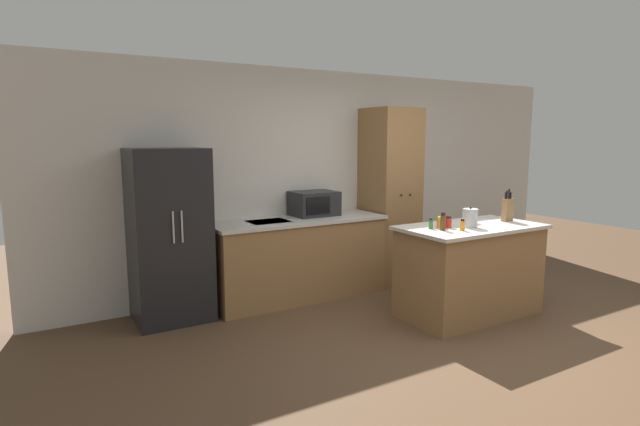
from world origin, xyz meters
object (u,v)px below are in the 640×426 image
object	(u,v)px
spice_bottle_short_red	(447,221)
pantry_cabinet	(390,196)
kettle	(470,218)
spice_bottle_orange_cap	(448,222)
microwave	(314,203)
knife_block	(508,209)
spice_bottle_tall_dark	(462,225)
spice_bottle_green_herb	(443,222)
spice_bottle_pale_salt	(431,224)
spice_bottle_amber_oil	(440,223)
refrigerator	(169,236)

from	to	relation	value
spice_bottle_short_red	pantry_cabinet	bearing A→B (deg)	75.97
kettle	spice_bottle_orange_cap	bearing A→B (deg)	156.39
spice_bottle_orange_cap	kettle	distance (m)	0.22
microwave	knife_block	xyz separation A→B (m)	(1.48, -1.52, 0.01)
pantry_cabinet	spice_bottle_tall_dark	world-z (taller)	pantry_cabinet
spice_bottle_green_herb	spice_bottle_pale_salt	xyz separation A→B (m)	(-0.04, 0.12, -0.03)
spice_bottle_green_herb	kettle	xyz separation A→B (m)	(0.35, -0.02, 0.01)
spice_bottle_amber_oil	kettle	bearing A→B (deg)	-24.47
refrigerator	spice_bottle_tall_dark	distance (m)	2.84
spice_bottle_green_herb	refrigerator	bearing A→B (deg)	146.27
pantry_cabinet	spice_bottle_tall_dark	xyz separation A→B (m)	(-0.39, -1.59, -0.10)
microwave	refrigerator	bearing A→B (deg)	-176.96
pantry_cabinet	knife_block	distance (m)	1.50
spice_bottle_amber_oil	spice_bottle_short_red	bearing A→B (deg)	18.33
spice_bottle_tall_dark	refrigerator	bearing A→B (deg)	146.17
spice_bottle_tall_dark	microwave	bearing A→B (deg)	111.66
spice_bottle_short_red	spice_bottle_amber_oil	distance (m)	0.14
microwave	spice_bottle_orange_cap	world-z (taller)	microwave
knife_block	kettle	bearing A→B (deg)	-174.25
spice_bottle_tall_dark	spice_bottle_pale_salt	world-z (taller)	spice_bottle_tall_dark
spice_bottle_green_herb	kettle	bearing A→B (deg)	-2.49
pantry_cabinet	spice_bottle_short_red	bearing A→B (deg)	-104.03
pantry_cabinet	spice_bottle_pale_salt	bearing A→B (deg)	-113.04
microwave	spice_bottle_tall_dark	world-z (taller)	microwave
knife_block	kettle	world-z (taller)	knife_block
pantry_cabinet	kettle	xyz separation A→B (m)	(-0.19, -1.50, -0.06)
spice_bottle_amber_oil	pantry_cabinet	bearing A→B (deg)	71.17
refrigerator	microwave	distance (m)	1.71
spice_bottle_short_red	kettle	bearing A→B (deg)	-50.56
microwave	kettle	world-z (taller)	microwave
microwave	spice_bottle_short_red	bearing A→B (deg)	-62.91
spice_bottle_green_herb	spice_bottle_pale_salt	world-z (taller)	spice_bottle_green_herb
spice_bottle_tall_dark	spice_bottle_orange_cap	bearing A→B (deg)	91.19
microwave	spice_bottle_short_red	distance (m)	1.58
knife_block	spice_bottle_tall_dark	size ratio (longest dim) A/B	3.07
spice_bottle_orange_cap	kettle	bearing A→B (deg)	-23.61
pantry_cabinet	spice_bottle_orange_cap	distance (m)	1.47
spice_bottle_short_red	spice_bottle_amber_oil	bearing A→B (deg)	-161.67
spice_bottle_amber_oil	spice_bottle_pale_salt	size ratio (longest dim) A/B	1.09
refrigerator	kettle	world-z (taller)	refrigerator
kettle	pantry_cabinet	bearing A→B (deg)	82.75
spice_bottle_tall_dark	spice_bottle_orange_cap	size ratio (longest dim) A/B	0.96
spice_bottle_green_herb	pantry_cabinet	bearing A→B (deg)	70.09
refrigerator	spice_bottle_orange_cap	world-z (taller)	refrigerator
knife_block	spice_bottle_orange_cap	bearing A→B (deg)	178.22
spice_bottle_tall_dark	spice_bottle_pale_salt	bearing A→B (deg)	131.12
spice_bottle_green_herb	spice_bottle_pale_salt	size ratio (longest dim) A/B	1.65
spice_bottle_orange_cap	spice_bottle_pale_salt	bearing A→B (deg)	167.18
refrigerator	spice_bottle_orange_cap	bearing A→B (deg)	-30.77
spice_bottle_orange_cap	pantry_cabinet	bearing A→B (deg)	74.46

